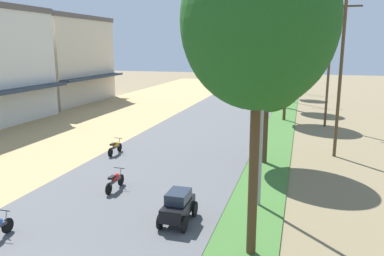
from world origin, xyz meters
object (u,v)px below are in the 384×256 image
(car_hatchback_black, at_px, (178,206))
(median_tree_nearest, at_px, (259,21))
(streetlamp_far, at_px, (293,60))
(median_tree_third, at_px, (287,48))
(utility_pole_near, at_px, (329,72))
(car_sedan_blue, at_px, (253,97))
(median_tree_second, at_px, (268,68))
(motorbike_ahead_fourth, at_px, (115,146))
(utility_pole_far, at_px, (340,77))
(streetlamp_near, at_px, (263,93))
(median_tree_fifth, at_px, (293,58))
(motorbike_ahead_third, at_px, (115,180))
(streetlamp_mid, at_px, (290,62))
(median_tree_fourth, at_px, (287,43))

(car_hatchback_black, bearing_deg, median_tree_nearest, -25.79)
(median_tree_nearest, xyz_separation_m, streetlamp_far, (-0.20, 47.31, -2.74))
(median_tree_third, relative_size, utility_pole_near, 1.02)
(median_tree_third, relative_size, car_sedan_blue, 3.96)
(median_tree_second, bearing_deg, motorbike_ahead_fourth, -174.36)
(utility_pole_far, xyz_separation_m, car_sedan_blue, (-7.65, 21.20, -4.16))
(median_tree_nearest, relative_size, car_sedan_blue, 4.42)
(streetlamp_near, relative_size, car_sedan_blue, 3.70)
(median_tree_second, bearing_deg, streetlamp_near, -86.51)
(median_tree_fifth, height_order, motorbike_ahead_fourth, median_tree_fifth)
(median_tree_nearest, height_order, median_tree_third, median_tree_nearest)
(utility_pole_near, height_order, motorbike_ahead_fourth, utility_pole_near)
(median_tree_second, relative_size, median_tree_third, 0.88)
(median_tree_fifth, xyz_separation_m, motorbike_ahead_fourth, (-9.62, -31.16, -4.60))
(streetlamp_far, height_order, motorbike_ahead_fourth, streetlamp_far)
(median_tree_second, distance_m, motorbike_ahead_third, 10.23)
(median_tree_second, bearing_deg, streetlamp_far, 89.41)
(streetlamp_mid, bearing_deg, utility_pole_far, -81.19)
(median_tree_second, distance_m, median_tree_third, 13.80)
(streetlamp_far, distance_m, car_sedan_blue, 14.30)
(median_tree_nearest, height_order, motorbike_ahead_third, median_tree_nearest)
(median_tree_fifth, xyz_separation_m, streetlamp_near, (-0.17, -36.55, -0.33))
(utility_pole_far, height_order, car_hatchback_black, utility_pole_far)
(median_tree_third, height_order, utility_pole_near, median_tree_third)
(median_tree_nearest, bearing_deg, streetlamp_far, 90.24)
(utility_pole_far, height_order, car_sedan_blue, utility_pole_far)
(median_tree_second, relative_size, car_hatchback_black, 3.94)
(motorbike_ahead_third, bearing_deg, median_tree_fourth, 76.96)
(median_tree_fourth, height_order, utility_pole_far, utility_pole_far)
(median_tree_third, bearing_deg, median_tree_fourth, 92.78)
(median_tree_second, xyz_separation_m, median_tree_fifth, (0.56, 30.27, -0.30))
(streetlamp_far, distance_m, motorbike_ahead_third, 44.14)
(car_hatchback_black, bearing_deg, utility_pole_far, 60.83)
(streetlamp_near, distance_m, streetlamp_mid, 32.53)
(motorbike_ahead_fourth, bearing_deg, median_tree_second, 5.64)
(median_tree_nearest, relative_size, streetlamp_mid, 1.23)
(median_tree_third, xyz_separation_m, streetlamp_far, (-0.08, 23.25, -1.79))
(median_tree_second, distance_m, streetlamp_far, 37.02)
(car_sedan_blue, bearing_deg, median_tree_fourth, -36.79)
(streetlamp_far, bearing_deg, median_tree_third, -89.81)
(car_hatchback_black, relative_size, motorbike_ahead_third, 1.11)
(median_tree_second, height_order, streetlamp_near, streetlamp_near)
(streetlamp_near, height_order, motorbike_ahead_fourth, streetlamp_near)
(motorbike_ahead_third, bearing_deg, median_tree_fifth, 79.47)
(car_sedan_blue, bearing_deg, streetlamp_near, -82.45)
(car_hatchback_black, xyz_separation_m, motorbike_ahead_third, (-3.88, 2.43, -0.17))
(median_tree_nearest, bearing_deg, motorbike_ahead_third, 150.54)
(median_tree_nearest, bearing_deg, utility_pole_far, 75.03)
(utility_pole_near, height_order, utility_pole_far, utility_pole_far)
(motorbike_ahead_third, bearing_deg, median_tree_second, 45.77)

